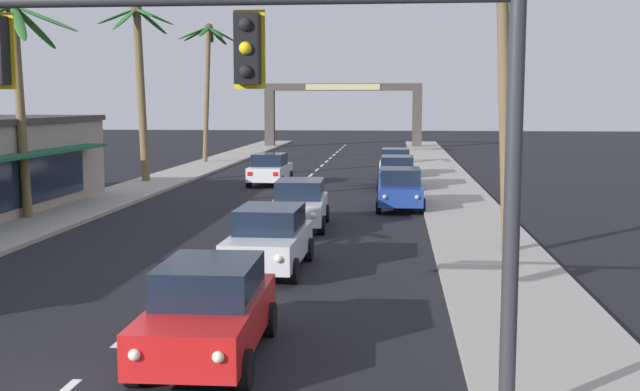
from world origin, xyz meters
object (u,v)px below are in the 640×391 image
Objects in this scene: sedan_oncoming_far at (270,169)px; sedan_parked_mid_kerb at (395,163)px; sedan_lead_at_stop_bar at (209,310)px; palm_right_second at (502,37)px; palm_left_farthest at (208,64)px; sedan_parked_nearest_kerb at (397,172)px; palm_left_second at (16,63)px; town_gateway_arch at (343,105)px; sedan_fifth_in_queue at (300,203)px; sedan_third_in_queue at (269,238)px; palm_left_third at (140,69)px; traffic_signal_mast at (253,85)px; sedan_parked_far_kerb at (400,188)px.

sedan_parked_mid_kerb is (6.66, 4.92, 0.00)m from sedan_oncoming_far.
palm_right_second reaches higher than sedan_lead_at_stop_bar.
palm_left_farthest is (-13.28, 9.02, 6.17)m from sedan_parked_mid_kerb.
sedan_parked_nearest_kerb is 0.55× the size of palm_left_second.
palm_right_second is 54.04m from town_gateway_arch.
sedan_fifth_in_queue is at bearing -70.50° from palm_left_farthest.
sedan_third_in_queue is 0.47× the size of palm_left_third.
sedan_third_in_queue is 1.00× the size of sedan_oncoming_far.
town_gateway_arch is (-5.16, 36.33, 3.19)m from sedan_parked_nearest_kerb.
traffic_signal_mast is 0.71× the size of town_gateway_arch.
palm_right_second is at bearing -81.48° from town_gateway_arch.
traffic_signal_mast is 2.40× the size of sedan_parked_mid_kerb.
palm_right_second reaches higher than sedan_fifth_in_queue.
town_gateway_arch is at bearing 92.74° from traffic_signal_mast.
sedan_third_in_queue and sedan_oncoming_far have the same top height.
sedan_oncoming_far is at bearing 103.19° from sedan_fifth_in_queue.
palm_left_farthest is at bearing 120.58° from sedan_parked_far_kerb.
town_gateway_arch is at bearing 87.40° from sedan_oncoming_far.
sedan_fifth_in_queue is 0.52× the size of palm_right_second.
palm_left_third reaches higher than town_gateway_arch.
sedan_parked_mid_kerb is 1.00× the size of sedan_parked_far_kerb.
palm_left_farthest is (0.41, 13.74, 0.88)m from palm_left_third.
sedan_oncoming_far is 0.30× the size of town_gateway_arch.
town_gateway_arch is at bearing 96.88° from sedan_parked_far_kerb.
sedan_parked_nearest_kerb is at bearing 86.11° from traffic_signal_mast.
sedan_oncoming_far is 8.80m from palm_left_third.
sedan_third_in_queue is 0.52× the size of palm_right_second.
sedan_third_in_queue is 7.17m from sedan_fifth_in_queue.
palm_left_third reaches higher than sedan_third_in_queue.
palm_left_third is at bearing -160.98° from sedan_parked_mid_kerb.
sedan_lead_at_stop_bar is 1.00× the size of sedan_parked_mid_kerb.
sedan_lead_at_stop_bar is 43.93m from palm_left_farthest.
sedan_oncoming_far is (-3.29, 14.04, 0.00)m from sedan_fifth_in_queue.
sedan_oncoming_far is at bearing 62.00° from palm_left_second.
palm_left_farthest is (-13.36, 15.45, 6.17)m from sedan_parked_nearest_kerb.
palm_left_farthest is at bearing 105.83° from sedan_third_in_queue.
palm_right_second is at bearing -35.83° from sedan_fifth_in_queue.
sedan_parked_far_kerb is 17.40m from palm_left_third.
traffic_signal_mast is 2.40× the size of sedan_parked_nearest_kerb.
sedan_parked_nearest_kerb is 0.29× the size of town_gateway_arch.
palm_left_farthest is (-10.05, 42.31, 6.17)m from sedan_lead_at_stop_bar.
sedan_third_in_queue is 26.33m from sedan_parked_mid_kerb.
palm_right_second is 0.57× the size of town_gateway_arch.
town_gateway_arch is (-8.00, 53.40, -2.17)m from palm_right_second.
palm_left_farthest is at bearing -111.44° from town_gateway_arch.
palm_left_farthest reaches higher than traffic_signal_mast.
palm_left_third is at bearing 178.40° from sedan_oncoming_far.
palm_left_farthest reaches higher than sedan_parked_mid_kerb.
sedan_lead_at_stop_bar is 27.07m from sedan_parked_nearest_kerb.
sedan_third_in_queue is (-1.38, 9.83, -3.80)m from traffic_signal_mast.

